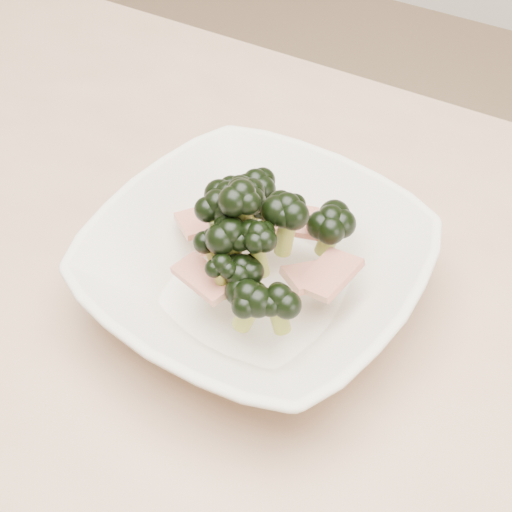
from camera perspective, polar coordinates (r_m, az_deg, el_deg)
name	(u,v)px	position (r m, az deg, el deg)	size (l,w,h in m)	color
dining_table	(230,376)	(0.71, -2.10, -9.57)	(1.20, 0.80, 0.75)	tan
broccoli_dish	(256,263)	(0.61, -0.03, -0.55)	(0.31, 0.31, 0.14)	beige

